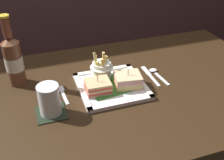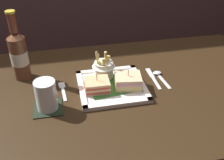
% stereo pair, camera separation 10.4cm
% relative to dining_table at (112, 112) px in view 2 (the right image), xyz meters
% --- Properties ---
extents(dining_table, '(1.39, 0.79, 0.76)m').
position_rel_dining_table_xyz_m(dining_table, '(0.00, 0.00, 0.00)').
color(dining_table, black).
rests_on(dining_table, ground_plane).
extents(square_plate, '(0.25, 0.25, 0.02)m').
position_rel_dining_table_xyz_m(square_plate, '(0.00, 0.01, 0.12)').
color(square_plate, white).
rests_on(square_plate, dining_table).
extents(sandwich_half_left, '(0.09, 0.08, 0.07)m').
position_rel_dining_table_xyz_m(sandwich_half_left, '(-0.06, -0.01, 0.14)').
color(sandwich_half_left, tan).
rests_on(sandwich_half_left, square_plate).
extents(sandwich_half_right, '(0.11, 0.10, 0.07)m').
position_rel_dining_table_xyz_m(sandwich_half_right, '(0.06, -0.01, 0.15)').
color(sandwich_half_right, '#D9B183').
rests_on(sandwich_half_right, square_plate).
extents(fries_cup, '(0.09, 0.09, 0.12)m').
position_rel_dining_table_xyz_m(fries_cup, '(-0.02, 0.08, 0.17)').
color(fries_cup, silver).
rests_on(fries_cup, square_plate).
extents(beer_bottle, '(0.07, 0.07, 0.28)m').
position_rel_dining_table_xyz_m(beer_bottle, '(-0.34, 0.17, 0.22)').
color(beer_bottle, brown).
rests_on(beer_bottle, dining_table).
extents(drink_coaster, '(0.10, 0.10, 0.00)m').
position_rel_dining_table_xyz_m(drink_coaster, '(-0.24, -0.07, 0.11)').
color(drink_coaster, black).
rests_on(drink_coaster, dining_table).
extents(water_glass, '(0.07, 0.07, 0.11)m').
position_rel_dining_table_xyz_m(water_glass, '(-0.24, -0.07, 0.16)').
color(water_glass, silver).
rests_on(water_glass, dining_table).
extents(fork, '(0.03, 0.13, 0.00)m').
position_rel_dining_table_xyz_m(fork, '(-0.19, 0.03, 0.11)').
color(fork, silver).
rests_on(fork, dining_table).
extents(knife, '(0.02, 0.16, 0.00)m').
position_rel_dining_table_xyz_m(knife, '(0.18, 0.05, 0.11)').
color(knife, silver).
rests_on(knife, dining_table).
extents(spoon, '(0.04, 0.13, 0.01)m').
position_rel_dining_table_xyz_m(spoon, '(0.21, 0.06, 0.12)').
color(spoon, silver).
rests_on(spoon, dining_table).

